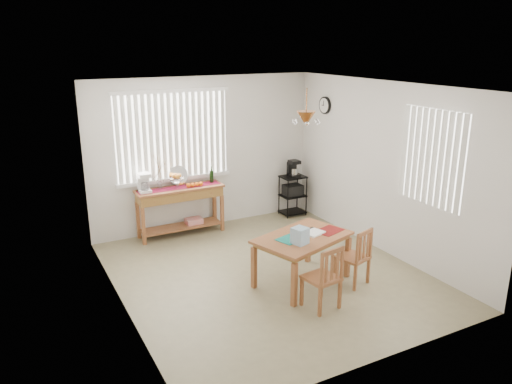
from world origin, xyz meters
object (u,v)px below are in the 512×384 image
sideboard (181,199)px  chair_left (323,278)px  wire_cart (293,192)px  dining_table (302,241)px  cart_items (293,169)px  chair_right (355,257)px

sideboard → chair_left: bearing=-77.7°
sideboard → chair_left: chair_left is taller
wire_cart → dining_table: wire_cart is taller
cart_items → chair_right: size_ratio=0.39×
dining_table → chair_left: size_ratio=1.73×
wire_cart → dining_table: 2.76m
sideboard → cart_items: cart_items is taller
dining_table → chair_left: 0.75m
cart_items → dining_table: 2.78m
wire_cart → chair_left: (-1.50, -3.11, -0.04)m
wire_cart → chair_right: bearing=-105.3°
sideboard → dining_table: size_ratio=1.02×
chair_right → chair_left: bearing=-156.0°
cart_items → sideboard: bearing=179.6°
sideboard → chair_right: sideboard is taller
dining_table → chair_right: 0.73m
cart_items → chair_left: size_ratio=0.37×
cart_items → chair_left: bearing=-115.7°
cart_items → dining_table: bearing=-119.2°
sideboard → wire_cart: (2.18, -0.02, -0.17)m
cart_items → chair_left: cart_items is taller
dining_table → wire_cart: bearing=60.7°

